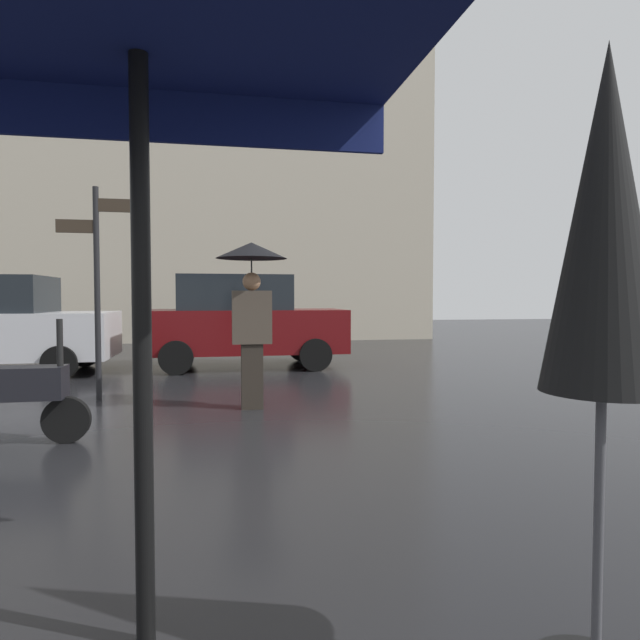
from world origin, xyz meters
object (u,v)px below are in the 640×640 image
Objects in this scene: pedestrian_with_umbrella at (252,286)px; parked_car_right at (242,321)px; parked_scooter at (10,389)px; folded_patio_umbrella_near at (605,243)px; street_signpost at (97,272)px.

pedestrian_with_umbrella is 4.30m from parked_car_right.
pedestrian_with_umbrella reaches higher than parked_scooter.
parked_scooter is 6.12m from parked_car_right.
folded_patio_umbrella_near is 5.39m from pedestrian_with_umbrella.
parked_scooter is at bearing -98.95° from street_signpost.
parked_scooter is (-3.36, 3.99, -1.09)m from folded_patio_umbrella_near.
pedestrian_with_umbrella is (-0.93, 5.31, -0.05)m from folded_patio_umbrella_near.
street_signpost is (-2.07, 0.95, 0.21)m from pedestrian_with_umbrella.
folded_patio_umbrella_near is 0.58× the size of parked_car_right.
street_signpost is at bearing -117.42° from parked_car_right.
folded_patio_umbrella_near is 1.09× the size of pedestrian_with_umbrella.
parked_car_right is (2.49, 5.58, 0.41)m from parked_scooter.
folded_patio_umbrella_near is at bearing -79.41° from parked_car_right.
pedestrian_with_umbrella is at bearing -85.43° from parked_car_right.
pedestrian_with_umbrella is 0.72× the size of street_signpost.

